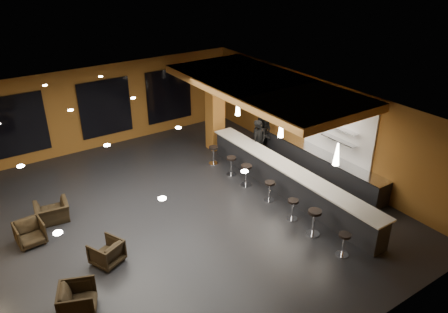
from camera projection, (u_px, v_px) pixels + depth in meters
floor at (182, 214)px, 14.30m from camera, size 12.00×13.00×0.10m
ceiling at (177, 111)px, 12.70m from camera, size 12.00×13.00×0.10m
wall_back at (104, 106)px, 18.37m from camera, size 12.00×0.10×3.50m
wall_front at (340, 291)px, 8.63m from camera, size 12.00×0.10×3.50m
wall_right at (320, 124)px, 16.54m from camera, size 0.10×13.00×3.50m
wood_soffit at (263, 86)px, 15.54m from camera, size 3.60×8.00×0.28m
window_left at (17, 126)px, 16.55m from camera, size 2.20×0.06×2.40m
window_center at (105, 108)px, 18.31m from camera, size 2.20×0.06×2.40m
window_right at (169, 95)px, 19.81m from camera, size 2.20×0.06×2.40m
tile_backsplash at (339, 127)px, 15.64m from camera, size 0.06×3.20×2.40m
bar_counter at (287, 181)px, 15.14m from camera, size 0.60×8.00×1.00m
bar_top at (288, 168)px, 14.91m from camera, size 0.78×8.10×0.05m
prep_counter at (318, 163)px, 16.55m from camera, size 0.70×6.00×0.86m
prep_top at (319, 152)px, 16.35m from camera, size 0.72×6.00×0.03m
wall_shelf_lower at (339, 140)px, 15.60m from camera, size 0.30×1.50×0.03m
wall_shelf_upper at (340, 128)px, 15.40m from camera, size 0.30×1.50×0.03m
column at (215, 109)px, 18.01m from camera, size 0.60×0.60×3.50m
pendant_0 at (337, 154)px, 12.84m from camera, size 0.20×0.20×0.70m
pendant_1 at (281, 127)px, 14.70m from camera, size 0.20×0.20×0.70m
pendant_2 at (238, 107)px, 16.55m from camera, size 0.20×0.20×0.70m
staff_a at (259, 142)px, 17.05m from camera, size 0.76×0.60×1.84m
staff_b at (266, 135)px, 18.06m from camera, size 0.86×0.73×1.55m
staff_c at (262, 131)px, 18.30m from camera, size 0.97×0.82×1.68m
armchair_a at (78, 300)px, 10.27m from camera, size 1.09×1.08×0.77m
armchair_b at (107, 252)px, 11.91m from camera, size 1.01×1.02×0.70m
armchair_c at (30, 233)px, 12.69m from camera, size 0.81×0.83×0.71m
armchair_d at (52, 212)px, 13.73m from camera, size 1.10×0.99×0.65m
bar_stool_0 at (344, 242)px, 12.15m from camera, size 0.36×0.36×0.72m
bar_stool_1 at (314, 219)px, 12.99m from camera, size 0.43×0.43×0.85m
bar_stool_2 at (293, 207)px, 13.76m from camera, size 0.36×0.36×0.71m
bar_stool_3 at (270, 189)px, 14.76m from camera, size 0.37×0.37×0.72m
bar_stool_4 at (246, 173)px, 15.66m from camera, size 0.41×0.41×0.81m
bar_stool_5 at (231, 164)px, 16.40m from camera, size 0.38×0.38×0.74m
bar_stool_6 at (213, 153)px, 17.23m from camera, size 0.38×0.38×0.74m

